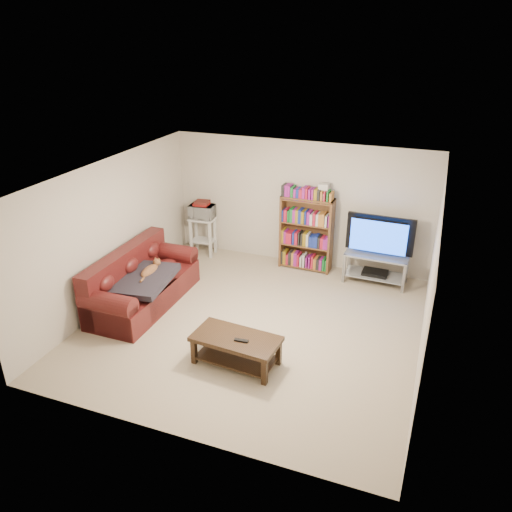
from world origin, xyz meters
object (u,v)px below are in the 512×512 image
at_px(sofa, 140,285).
at_px(coffee_table, 236,345).
at_px(bookshelf, 306,233).
at_px(tv_stand, 376,263).

xyz_separation_m(sofa, coffee_table, (2.16, -0.99, -0.03)).
distance_m(coffee_table, bookshelf, 3.29).
relative_size(sofa, tv_stand, 1.93).
bearing_deg(bookshelf, sofa, -132.88).
bearing_deg(tv_stand, sofa, -147.25).
bearing_deg(sofa, tv_stand, 30.94).
xyz_separation_m(tv_stand, bookshelf, (-1.35, 0.13, 0.36)).
relative_size(sofa, bookshelf, 1.53).
height_order(sofa, bookshelf, bookshelf).
xyz_separation_m(coffee_table, tv_stand, (1.43, 3.13, 0.07)).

